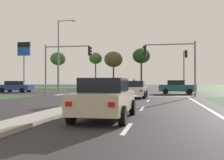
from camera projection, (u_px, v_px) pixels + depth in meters
name	position (u px, v px, depth m)	size (l,w,h in m)	color
ground_plane	(125.00, 93.00, 32.94)	(200.00, 200.00, 0.00)	#282628
grass_verge_far_left	(32.00, 88.00, 61.79)	(35.00, 35.00, 0.01)	#2D4C28
median_island_near	(77.00, 106.00, 14.28)	(1.20, 22.00, 0.14)	gray
median_island_far	(141.00, 88.00, 57.50)	(1.20, 36.00, 0.14)	gray
lane_dash_near	(127.00, 129.00, 7.85)	(0.14, 2.00, 0.01)	silver
lane_dash_second	(142.00, 109.00, 13.74)	(0.14, 2.00, 0.01)	silver
lane_dash_third	(148.00, 101.00, 19.64)	(0.14, 2.00, 0.01)	silver
edge_line_right	(207.00, 108.00, 13.98)	(0.14, 24.00, 0.01)	silver
stop_bar_near	(155.00, 96.00, 25.36)	(6.40, 0.50, 0.01)	silver
crosswalk_bar_near	(61.00, 95.00, 29.04)	(0.70, 2.80, 0.01)	silver
crosswalk_bar_second	(71.00, 95.00, 28.82)	(0.70, 2.80, 0.01)	silver
crosswalk_bar_third	(81.00, 95.00, 28.61)	(0.70, 2.80, 0.01)	silver
crosswalk_bar_fourth	(92.00, 95.00, 28.39)	(0.70, 2.80, 0.01)	silver
crosswalk_bar_fifth	(102.00, 95.00, 28.17)	(0.70, 2.80, 0.01)	silver
crosswalk_bar_sixth	(113.00, 95.00, 27.96)	(0.70, 2.80, 0.01)	silver
crosswalk_bar_seventh	(123.00, 95.00, 27.74)	(0.70, 2.80, 0.01)	silver
crosswalk_bar_eighth	(134.00, 95.00, 27.53)	(0.70, 2.80, 0.01)	silver
car_navy_near	(131.00, 85.00, 58.72)	(2.07, 4.42, 1.51)	#161E47
car_beige_second	(105.00, 98.00, 9.99)	(1.96, 4.48, 1.54)	#BCAD8E
car_teal_third	(177.00, 87.00, 30.43)	(4.16, 2.04, 1.59)	#19565B
car_white_fourth	(135.00, 89.00, 23.11)	(1.99, 4.35, 1.48)	silver
car_blue_fifth	(15.00, 87.00, 35.03)	(4.46, 2.04, 1.52)	navy
car_maroon_sixth	(128.00, 85.00, 52.26)	(2.05, 4.50, 1.55)	maroon
traffic_signal_near_left	(63.00, 60.00, 27.55)	(5.17, 0.32, 5.35)	gray
traffic_signal_near_right	(175.00, 58.00, 25.42)	(5.07, 0.32, 5.29)	gray
traffic_signal_far_right	(185.00, 63.00, 36.67)	(0.32, 4.00, 5.82)	gray
street_lamp_second	(60.00, 52.00, 33.66)	(2.51, 0.49, 9.28)	gray
pedestrian_at_median	(134.00, 83.00, 41.73)	(0.34, 0.34, 1.79)	#9E8966
fuel_price_totem	(24.00, 56.00, 35.15)	(1.80, 0.24, 6.71)	silver
treeline_near	(58.00, 59.00, 69.56)	(4.06, 4.06, 9.23)	#423323
treeline_second	(96.00, 59.00, 71.50)	(3.58, 3.58, 9.34)	#423323
treeline_third	(114.00, 59.00, 69.44)	(4.87, 4.87, 9.43)	#423323
treeline_fourth	(141.00, 56.00, 67.57)	(4.50, 4.50, 9.99)	#423323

